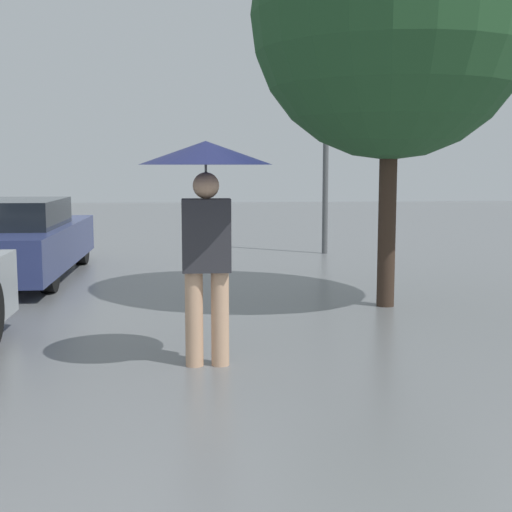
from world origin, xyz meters
TOP-DOWN VIEW (x-y plane):
  - pedestrian at (-0.38, 3.85)m, footprint 1.07×1.07m
  - parked_car_farthest at (-3.17, 8.74)m, footprint 1.84×4.35m
  - tree at (1.75, 6.18)m, footprint 3.16×3.16m
  - street_lamp at (1.96, 11.20)m, footprint 0.30×0.30m

SIDE VIEW (x-z plane):
  - parked_car_farthest at x=-3.17m, z-range -0.02..1.13m
  - pedestrian at x=-0.38m, z-range 0.55..2.38m
  - street_lamp at x=1.96m, z-range 0.69..5.27m
  - tree at x=1.75m, z-range 0.84..5.70m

